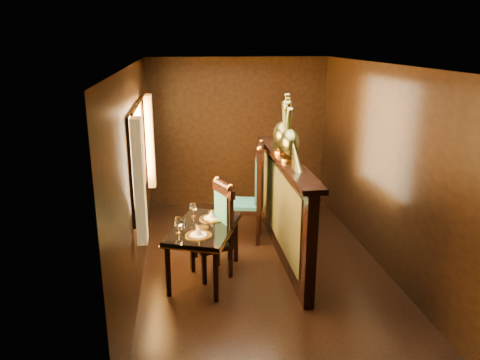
{
  "coord_description": "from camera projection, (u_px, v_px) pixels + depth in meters",
  "views": [
    {
      "loc": [
        -0.97,
        -5.26,
        2.78
      ],
      "look_at": [
        -0.27,
        0.15,
        1.13
      ],
      "focal_mm": 35.0,
      "sensor_mm": 36.0,
      "label": 1
    }
  ],
  "objects": [
    {
      "name": "peacock_left",
      "position": [
        290.0,
        131.0,
        5.55
      ],
      "size": [
        0.23,
        0.62,
        0.74
      ],
      "primitive_type": null,
      "color": "#164433",
      "rests_on": "partition"
    },
    {
      "name": "ground",
      "position": [
        263.0,
        268.0,
        5.92
      ],
      "size": [
        5.0,
        5.0,
        0.0
      ],
      "primitive_type": "plane",
      "color": "black",
      "rests_on": "ground"
    },
    {
      "name": "chair_right",
      "position": [
        254.0,
        190.0,
        6.56
      ],
      "size": [
        0.61,
        0.63,
        1.43
      ],
      "rotation": [
        0.0,
        0.0,
        -0.22
      ],
      "color": "black",
      "rests_on": "ground"
    },
    {
      "name": "partition",
      "position": [
        284.0,
        206.0,
        6.03
      ],
      "size": [
        0.26,
        2.7,
        1.36
      ],
      "color": "black",
      "rests_on": "ground"
    },
    {
      "name": "peacock_right",
      "position": [
        283.0,
        123.0,
        5.93
      ],
      "size": [
        0.25,
        0.66,
        0.79
      ],
      "primitive_type": null,
      "color": "#164433",
      "rests_on": "partition"
    },
    {
      "name": "room_shell",
      "position": [
        257.0,
        146.0,
        5.46
      ],
      "size": [
        3.04,
        5.04,
        2.52
      ],
      "color": "black",
      "rests_on": "ground"
    },
    {
      "name": "dining_table",
      "position": [
        203.0,
        231.0,
        5.52
      ],
      "size": [
        1.03,
        1.3,
        0.87
      ],
      "rotation": [
        0.0,
        0.0,
        -0.34
      ],
      "color": "black",
      "rests_on": "ground"
    },
    {
      "name": "chair_left",
      "position": [
        219.0,
        226.0,
        5.63
      ],
      "size": [
        0.56,
        0.57,
        1.19
      ],
      "rotation": [
        0.0,
        0.0,
        0.38
      ],
      "color": "black",
      "rests_on": "ground"
    }
  ]
}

